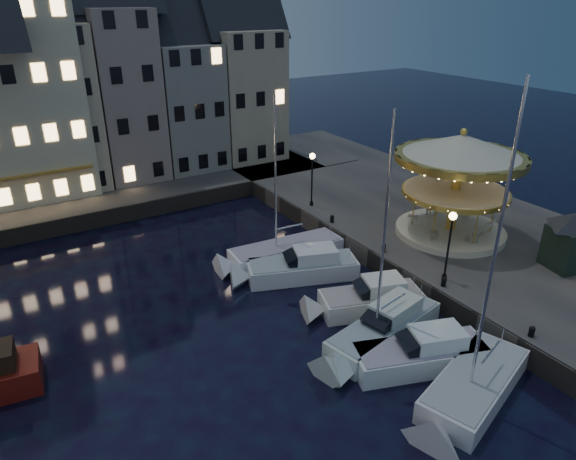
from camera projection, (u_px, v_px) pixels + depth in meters
ground at (355, 348)px, 25.77m from camera, size 160.00×160.00×0.00m
quay_east at (456, 232)px, 36.86m from camera, size 16.00×56.00×1.30m
quay_north at (72, 197)px, 43.25m from camera, size 44.00×12.00×1.30m
quaywall_e at (370, 260)px, 33.01m from camera, size 0.15×44.00×1.30m
quaywall_n at (115, 216)px, 39.59m from camera, size 48.00×0.15×1.30m
streetlamp_b at (450, 237)px, 28.33m from camera, size 0.44×0.44×4.17m
streetlamp_c at (312, 172)px, 38.75m from camera, size 0.44×0.44×4.17m
streetlamp_d at (482, 170)px, 39.17m from camera, size 0.44×0.44×4.17m
bollard_a at (532, 331)px, 24.42m from camera, size 0.30×0.30×0.57m
bollard_b at (444, 281)px, 28.66m from camera, size 0.30×0.30×0.57m
bollard_c at (384, 247)px, 32.52m from camera, size 0.30×0.30×0.57m
bollard_d at (332, 218)px, 36.76m from camera, size 0.30×0.30×0.57m
townhouse_nc at (50, 96)px, 41.41m from camera, size 6.82×8.00×14.80m
townhouse_nd at (120, 84)px, 43.97m from camera, size 5.50×8.00×15.80m
townhouse_ne at (182, 95)px, 47.22m from camera, size 6.16×8.00×12.80m
townhouse_nf at (240, 84)px, 49.92m from camera, size 6.82×8.00×13.80m
motorboat_a at (469, 392)px, 22.17m from camera, size 7.65×4.56×12.76m
motorboat_b at (412, 356)px, 24.20m from camera, size 7.46×4.35×2.15m
motorboat_c at (379, 332)px, 25.90m from camera, size 8.22×3.65×10.88m
motorboat_d at (364, 301)px, 28.58m from camera, size 6.71×4.04×2.15m
motorboat_e at (296, 269)px, 31.95m from camera, size 7.81×4.65×2.15m
motorboat_f at (279, 254)px, 34.07m from camera, size 8.76×2.85×11.60m
carousel at (459, 166)px, 33.07m from camera, size 8.36×8.36×7.31m
ticket_kiosk at (572, 231)px, 29.84m from camera, size 3.41×3.41×3.99m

